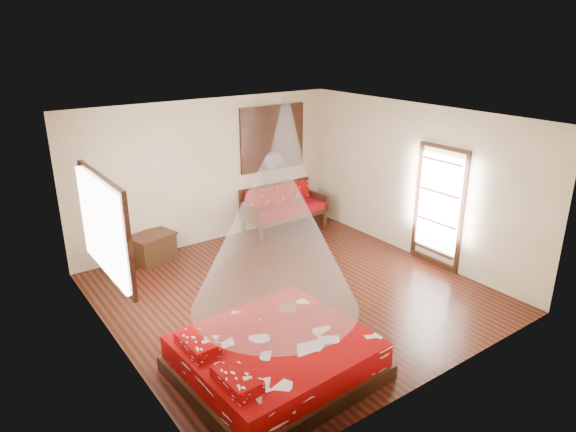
{
  "coord_description": "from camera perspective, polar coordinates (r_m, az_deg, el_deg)",
  "views": [
    {
      "loc": [
        -4.34,
        -5.92,
        3.99
      ],
      "look_at": [
        0.21,
        0.41,
        1.15
      ],
      "focal_mm": 32.0,
      "sensor_mm": 36.0,
      "label": 1
    }
  ],
  "objects": [
    {
      "name": "wine_tray",
      "position": [
        6.88,
        -0.04,
        -9.96
      ],
      "size": [
        0.24,
        0.24,
        0.19
      ],
      "rotation": [
        0.0,
        0.0,
        0.15
      ],
      "color": "brown",
      "rests_on": "bed"
    },
    {
      "name": "shutter_panel",
      "position": [
        10.62,
        -1.73,
        8.66
      ],
      "size": [
        1.52,
        0.06,
        1.32
      ],
      "color": "black",
      "rests_on": "wall_back"
    },
    {
      "name": "room",
      "position": [
        7.79,
        0.5,
        0.59
      ],
      "size": [
        5.54,
        5.54,
        2.84
      ],
      "color": "black",
      "rests_on": "ground"
    },
    {
      "name": "window_left",
      "position": [
        6.74,
        -19.5,
        -1.06
      ],
      "size": [
        0.1,
        1.74,
        1.34
      ],
      "color": "black",
      "rests_on": "wall_left"
    },
    {
      "name": "bed",
      "position": [
        6.44,
        -1.54,
        -15.49
      ],
      "size": [
        2.29,
        2.09,
        0.65
      ],
      "rotation": [
        0.0,
        0.0,
        0.06
      ],
      "color": "black",
      "rests_on": "floor"
    },
    {
      "name": "mosquito_net_daybed",
      "position": [
        10.23,
        -0.25,
        8.8
      ],
      "size": [
        0.84,
        0.84,
        1.5
      ],
      "primitive_type": "cone",
      "color": "white",
      "rests_on": "ceiling"
    },
    {
      "name": "glazed_door",
      "position": [
        9.31,
        16.38,
        0.89
      ],
      "size": [
        0.08,
        1.02,
        2.16
      ],
      "color": "black",
      "rests_on": "floor"
    },
    {
      "name": "daybed",
      "position": [
        10.71,
        -0.64,
        1.12
      ],
      "size": [
        1.75,
        0.78,
        0.94
      ],
      "color": "black",
      "rests_on": "floor"
    },
    {
      "name": "mosquito_net_main",
      "position": [
        5.67,
        -1.52,
        -2.16
      ],
      "size": [
        1.95,
        1.95,
        1.8
      ],
      "primitive_type": "cone",
      "color": "white",
      "rests_on": "ceiling"
    },
    {
      "name": "storage_chest",
      "position": [
        9.64,
        -14.82,
        -3.42
      ],
      "size": [
        0.88,
        0.74,
        0.52
      ],
      "rotation": [
        0.0,
        0.0,
        0.28
      ],
      "color": "black",
      "rests_on": "floor"
    }
  ]
}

